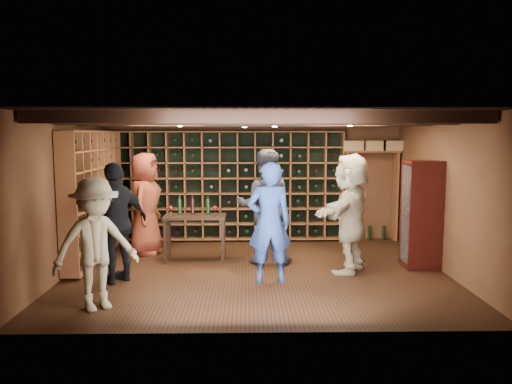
{
  "coord_description": "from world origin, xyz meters",
  "views": [
    {
      "loc": [
        -0.16,
        -7.86,
        2.22
      ],
      "look_at": [
        -0.01,
        0.2,
        1.27
      ],
      "focal_mm": 35.0,
      "sensor_mm": 36.0,
      "label": 1
    }
  ],
  "objects_px": {
    "guest_red_floral": "(145,204)",
    "guest_woman_black": "(117,223)",
    "display_cabinet": "(421,217)",
    "guest_beige": "(350,213)",
    "guest_khaki": "(96,244)",
    "tasting_table": "(195,220)",
    "man_grey_suit": "(265,207)",
    "man_blue_shirt": "(269,223)"
  },
  "relations": [
    {
      "from": "guest_woman_black",
      "to": "tasting_table",
      "type": "xyz_separation_m",
      "value": [
        1.03,
        1.23,
        -0.18
      ]
    },
    {
      "from": "display_cabinet",
      "to": "guest_woman_black",
      "type": "relative_size",
      "value": 0.97
    },
    {
      "from": "guest_khaki",
      "to": "tasting_table",
      "type": "height_order",
      "value": "guest_khaki"
    },
    {
      "from": "guest_red_floral",
      "to": "guest_woman_black",
      "type": "distance_m",
      "value": 1.77
    },
    {
      "from": "guest_beige",
      "to": "man_grey_suit",
      "type": "bearing_deg",
      "value": -81.24
    },
    {
      "from": "man_grey_suit",
      "to": "guest_woman_black",
      "type": "xyz_separation_m",
      "value": [
        -2.23,
        -1.06,
        -0.08
      ]
    },
    {
      "from": "guest_woman_black",
      "to": "tasting_table",
      "type": "height_order",
      "value": "guest_woman_black"
    },
    {
      "from": "man_grey_suit",
      "to": "tasting_table",
      "type": "bearing_deg",
      "value": -5.25
    },
    {
      "from": "guest_khaki",
      "to": "guest_beige",
      "type": "relative_size",
      "value": 0.88
    },
    {
      "from": "guest_woman_black",
      "to": "tasting_table",
      "type": "bearing_deg",
      "value": 179.7
    },
    {
      "from": "guest_woman_black",
      "to": "guest_khaki",
      "type": "relative_size",
      "value": 1.08
    },
    {
      "from": "man_grey_suit",
      "to": "guest_beige",
      "type": "distance_m",
      "value": 1.46
    },
    {
      "from": "man_grey_suit",
      "to": "guest_beige",
      "type": "height_order",
      "value": "man_grey_suit"
    },
    {
      "from": "guest_red_floral",
      "to": "guest_khaki",
      "type": "relative_size",
      "value": 1.12
    },
    {
      "from": "man_blue_shirt",
      "to": "guest_red_floral",
      "type": "distance_m",
      "value": 2.87
    },
    {
      "from": "display_cabinet",
      "to": "man_grey_suit",
      "type": "relative_size",
      "value": 0.89
    },
    {
      "from": "guest_khaki",
      "to": "guest_red_floral",
      "type": "bearing_deg",
      "value": 54.45
    },
    {
      "from": "display_cabinet",
      "to": "guest_red_floral",
      "type": "relative_size",
      "value": 0.93
    },
    {
      "from": "display_cabinet",
      "to": "man_grey_suit",
      "type": "distance_m",
      "value": 2.6
    },
    {
      "from": "guest_khaki",
      "to": "guest_beige",
      "type": "bearing_deg",
      "value": -9.44
    },
    {
      "from": "guest_red_floral",
      "to": "man_blue_shirt",
      "type": "bearing_deg",
      "value": -123.73
    },
    {
      "from": "guest_red_floral",
      "to": "tasting_table",
      "type": "relative_size",
      "value": 1.73
    },
    {
      "from": "display_cabinet",
      "to": "guest_beige",
      "type": "xyz_separation_m",
      "value": [
        -1.21,
        -0.2,
        0.1
      ]
    },
    {
      "from": "display_cabinet",
      "to": "guest_khaki",
      "type": "xyz_separation_m",
      "value": [
        -4.77,
        -1.89,
        -0.02
      ]
    },
    {
      "from": "guest_woman_black",
      "to": "guest_khaki",
      "type": "height_order",
      "value": "guest_woman_black"
    },
    {
      "from": "display_cabinet",
      "to": "tasting_table",
      "type": "height_order",
      "value": "display_cabinet"
    },
    {
      "from": "man_grey_suit",
      "to": "guest_red_floral",
      "type": "distance_m",
      "value": 2.28
    },
    {
      "from": "man_grey_suit",
      "to": "man_blue_shirt",
      "type": "bearing_deg",
      "value": 94.44
    },
    {
      "from": "guest_woman_black",
      "to": "guest_beige",
      "type": "height_order",
      "value": "guest_beige"
    },
    {
      "from": "guest_red_floral",
      "to": "guest_beige",
      "type": "distance_m",
      "value": 3.74
    },
    {
      "from": "man_grey_suit",
      "to": "guest_khaki",
      "type": "bearing_deg",
      "value": 48.15
    },
    {
      "from": "man_grey_suit",
      "to": "guest_red_floral",
      "type": "height_order",
      "value": "man_grey_suit"
    },
    {
      "from": "man_grey_suit",
      "to": "tasting_table",
      "type": "relative_size",
      "value": 1.8
    },
    {
      "from": "display_cabinet",
      "to": "man_blue_shirt",
      "type": "xyz_separation_m",
      "value": [
        -2.54,
        -0.79,
        0.05
      ]
    },
    {
      "from": "guest_khaki",
      "to": "tasting_table",
      "type": "bearing_deg",
      "value": 32.57
    },
    {
      "from": "guest_beige",
      "to": "guest_khaki",
      "type": "bearing_deg",
      "value": -34.53
    },
    {
      "from": "display_cabinet",
      "to": "guest_woman_black",
      "type": "xyz_separation_m",
      "value": [
        -4.81,
        -0.73,
        0.04
      ]
    },
    {
      "from": "guest_khaki",
      "to": "guest_woman_black",
      "type": "bearing_deg",
      "value": 56.75
    },
    {
      "from": "man_grey_suit",
      "to": "display_cabinet",
      "type": "bearing_deg",
      "value": 175.51
    },
    {
      "from": "man_grey_suit",
      "to": "tasting_table",
      "type": "xyz_separation_m",
      "value": [
        -1.21,
        0.17,
        -0.26
      ]
    },
    {
      "from": "man_grey_suit",
      "to": "guest_khaki",
      "type": "relative_size",
      "value": 1.17
    },
    {
      "from": "guest_woman_black",
      "to": "guest_beige",
      "type": "relative_size",
      "value": 0.94
    }
  ]
}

